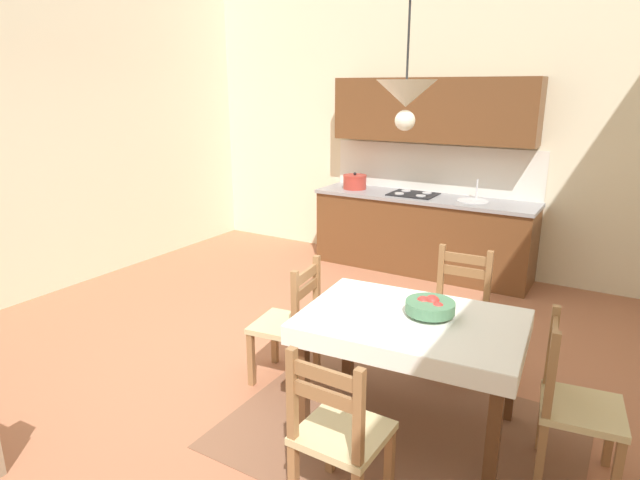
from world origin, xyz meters
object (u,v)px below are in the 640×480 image
(dining_chair_window_side, at_px, (574,405))
(pendant_lamp, at_px, (406,95))
(fruit_bowl, at_px, (430,307))
(dining_table, at_px, (411,337))
(dining_chair_kitchen_side, at_px, (457,314))
(dining_chair_tv_side, at_px, (289,325))
(kitchen_cabinetry, at_px, (424,199))
(dining_chair_camera_side, at_px, (339,435))

(dining_chair_window_side, xyz_separation_m, pendant_lamp, (-0.99, -0.14, 1.61))
(dining_chair_window_side, relative_size, fruit_bowl, 3.10)
(dining_table, bearing_deg, dining_chair_kitchen_side, 88.28)
(dining_chair_tv_side, relative_size, dining_chair_kitchen_side, 1.00)
(kitchen_cabinetry, relative_size, dining_chair_kitchen_side, 2.72)
(dining_chair_camera_side, relative_size, pendant_lamp, 1.16)
(kitchen_cabinetry, bearing_deg, pendant_lamp, -72.40)
(dining_chair_window_side, xyz_separation_m, fruit_bowl, (-0.85, 0.05, 0.37))
(fruit_bowl, xyz_separation_m, pendant_lamp, (-0.14, -0.19, 1.24))
(kitchen_cabinetry, height_order, dining_chair_kitchen_side, kitchen_cabinetry)
(dining_table, relative_size, dining_chair_tv_side, 1.50)
(dining_chair_tv_side, height_order, dining_chair_kitchen_side, same)
(dining_table, height_order, dining_chair_tv_side, dining_chair_tv_side)
(dining_chair_window_side, relative_size, dining_chair_kitchen_side, 1.00)
(dining_chair_kitchen_side, bearing_deg, dining_chair_tv_side, -140.58)
(dining_chair_window_side, bearing_deg, dining_chair_kitchen_side, 136.44)
(dining_chair_tv_side, height_order, pendant_lamp, pendant_lamp)
(kitchen_cabinetry, xyz_separation_m, dining_chair_kitchen_side, (1.05, -2.06, -0.41))
(dining_table, distance_m, dining_chair_kitchen_side, 0.91)
(dining_chair_kitchen_side, height_order, pendant_lamp, pendant_lamp)
(dining_table, bearing_deg, kitchen_cabinetry, 109.21)
(dining_chair_camera_side, bearing_deg, fruit_bowl, 83.01)
(pendant_lamp, bearing_deg, dining_table, 61.84)
(dining_table, relative_size, dining_chair_kitchen_side, 1.50)
(kitchen_cabinetry, relative_size, dining_chair_tv_side, 2.72)
(dining_chair_kitchen_side, bearing_deg, dining_table, -91.72)
(dining_table, xyz_separation_m, fruit_bowl, (0.08, 0.08, 0.19))
(dining_table, bearing_deg, dining_chair_camera_side, -92.10)
(kitchen_cabinetry, xyz_separation_m, fruit_bowl, (1.11, -2.87, -0.04))
(dining_chair_camera_side, xyz_separation_m, dining_chair_tv_side, (-0.93, 0.93, 0.00))
(dining_table, relative_size, dining_chair_camera_side, 1.50)
(dining_chair_kitchen_side, relative_size, fruit_bowl, 3.10)
(dining_chair_tv_side, bearing_deg, dining_table, -4.63)
(dining_chair_window_side, bearing_deg, pendant_lamp, -172.23)
(dining_chair_camera_side, height_order, dining_chair_tv_side, same)
(dining_chair_window_side, xyz_separation_m, dining_chair_kitchen_side, (-0.91, 0.86, 0.00))
(kitchen_cabinetry, height_order, dining_chair_tv_side, kitchen_cabinetry)
(kitchen_cabinetry, height_order, dining_chair_camera_side, kitchen_cabinetry)
(dining_table, height_order, fruit_bowl, fruit_bowl)
(dining_chair_window_side, relative_size, pendant_lamp, 1.16)
(fruit_bowl, height_order, pendant_lamp, pendant_lamp)
(kitchen_cabinetry, distance_m, dining_chair_camera_side, 3.95)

